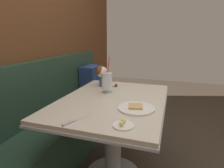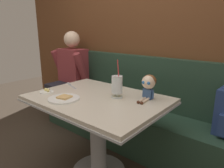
{
  "view_description": "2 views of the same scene",
  "coord_description": "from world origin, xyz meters",
  "px_view_note": "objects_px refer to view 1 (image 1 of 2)",
  "views": [
    {
      "loc": [
        -1.36,
        -0.26,
        1.23
      ],
      "look_at": [
        0.08,
        0.21,
        0.84
      ],
      "focal_mm": 30.27,
      "sensor_mm": 36.0,
      "label": 1
    },
    {
      "loc": [
        1.13,
        -0.99,
        1.29
      ],
      "look_at": [
        0.1,
        0.25,
        0.85
      ],
      "focal_mm": 33.06,
      "sensor_mm": 36.0,
      "label": 2
    }
  ],
  "objects_px": {
    "toast_plate": "(136,108)",
    "butter_saucer": "(123,125)",
    "backpack": "(92,79)",
    "milkshake_glass": "(107,82)",
    "seated_doll": "(102,73)",
    "butter_knife": "(73,121)"
  },
  "relations": [
    {
      "from": "seated_doll",
      "to": "backpack",
      "type": "distance_m",
      "value": 0.73
    },
    {
      "from": "butter_saucer",
      "to": "backpack",
      "type": "relative_size",
      "value": 0.3
    },
    {
      "from": "butter_saucer",
      "to": "backpack",
      "type": "height_order",
      "value": "backpack"
    },
    {
      "from": "butter_saucer",
      "to": "butter_knife",
      "type": "bearing_deg",
      "value": 96.77
    },
    {
      "from": "toast_plate",
      "to": "seated_doll",
      "type": "distance_m",
      "value": 0.68
    },
    {
      "from": "butter_saucer",
      "to": "butter_knife",
      "type": "relative_size",
      "value": 0.53
    },
    {
      "from": "butter_saucer",
      "to": "butter_knife",
      "type": "height_order",
      "value": "butter_saucer"
    },
    {
      "from": "butter_saucer",
      "to": "butter_knife",
      "type": "distance_m",
      "value": 0.29
    },
    {
      "from": "seated_doll",
      "to": "backpack",
      "type": "bearing_deg",
      "value": 32.86
    },
    {
      "from": "milkshake_glass",
      "to": "backpack",
      "type": "bearing_deg",
      "value": 32.18
    },
    {
      "from": "toast_plate",
      "to": "butter_saucer",
      "type": "xyz_separation_m",
      "value": [
        -0.27,
        0.02,
        0.0
      ]
    },
    {
      "from": "toast_plate",
      "to": "butter_knife",
      "type": "distance_m",
      "value": 0.44
    },
    {
      "from": "toast_plate",
      "to": "butter_knife",
      "type": "bearing_deg",
      "value": 134.41
    },
    {
      "from": "milkshake_glass",
      "to": "butter_saucer",
      "type": "distance_m",
      "value": 0.64
    },
    {
      "from": "toast_plate",
      "to": "butter_saucer",
      "type": "height_order",
      "value": "butter_saucer"
    },
    {
      "from": "butter_saucer",
      "to": "milkshake_glass",
      "type": "bearing_deg",
      "value": 27.67
    },
    {
      "from": "seated_doll",
      "to": "backpack",
      "type": "height_order",
      "value": "seated_doll"
    },
    {
      "from": "milkshake_glass",
      "to": "butter_saucer",
      "type": "bearing_deg",
      "value": -152.33
    },
    {
      "from": "toast_plate",
      "to": "backpack",
      "type": "height_order",
      "value": "backpack"
    },
    {
      "from": "toast_plate",
      "to": "milkshake_glass",
      "type": "xyz_separation_m",
      "value": [
        0.29,
        0.31,
        0.09
      ]
    },
    {
      "from": "butter_knife",
      "to": "milkshake_glass",
      "type": "bearing_deg",
      "value": 0.32
    },
    {
      "from": "milkshake_glass",
      "to": "toast_plate",
      "type": "bearing_deg",
      "value": -132.83
    }
  ]
}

